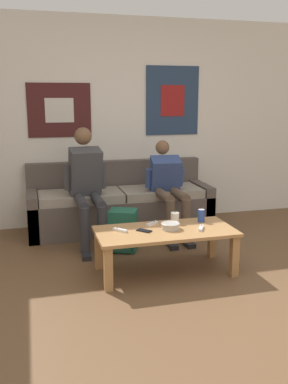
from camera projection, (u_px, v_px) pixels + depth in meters
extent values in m
plane|color=brown|center=(205.00, 317.00, 3.17)|extent=(18.00, 18.00, 0.00)
cube|color=white|center=(125.00, 123.00, 5.40)|extent=(10.00, 0.05, 2.55)
cube|color=#471E1E|center=(59.00, 110.00, 5.12)|extent=(0.76, 0.01, 0.64)
cube|color=silver|center=(59.00, 110.00, 5.12)|extent=(0.34, 0.01, 0.29)
cube|color=navy|center=(173.00, 101.00, 5.46)|extent=(0.70, 0.01, 0.86)
cube|color=maroon|center=(173.00, 101.00, 5.46)|extent=(0.32, 0.01, 0.39)
cube|color=#564C47|center=(116.00, 192.00, 5.46)|extent=(2.20, 0.13, 0.81)
cube|color=#564C47|center=(122.00, 214.00, 5.17)|extent=(2.20, 0.58, 0.40)
cube|color=#564C47|center=(33.00, 216.00, 4.89)|extent=(0.12, 0.58, 0.52)
cube|color=#564C47|center=(202.00, 204.00, 5.42)|extent=(0.12, 0.58, 0.52)
cube|color=gray|center=(80.00, 197.00, 4.99)|extent=(0.96, 0.54, 0.10)
cube|color=gray|center=(160.00, 192.00, 5.24)|extent=(0.96, 0.54, 0.10)
cube|color=#B27F4C|center=(165.00, 231.00, 3.90)|extent=(1.27, 0.60, 0.03)
cube|color=#B27F4C|center=(99.00, 249.00, 4.02)|extent=(0.07, 0.07, 0.38)
cube|color=#B27F4C|center=(212.00, 239.00, 4.32)|extent=(0.07, 0.07, 0.38)
cube|color=#B27F4C|center=(108.00, 269.00, 3.56)|extent=(0.07, 0.07, 0.38)
cube|color=#B27F4C|center=(234.00, 256.00, 3.86)|extent=(0.07, 0.07, 0.38)
cylinder|color=#2D2D33|center=(81.00, 202.00, 4.53)|extent=(0.11, 0.47, 0.11)
cylinder|color=#2D2D33|center=(85.00, 230.00, 4.36)|extent=(0.10, 0.10, 0.48)
cube|color=#232328|center=(86.00, 255.00, 4.34)|extent=(0.11, 0.25, 0.05)
cylinder|color=#2D2D33|center=(98.00, 201.00, 4.57)|extent=(0.11, 0.47, 0.11)
cylinder|color=#2D2D33|center=(102.00, 229.00, 4.40)|extent=(0.10, 0.10, 0.48)
cube|color=#232328|center=(104.00, 253.00, 4.39)|extent=(0.11, 0.25, 0.05)
cube|color=#3F3F44|center=(85.00, 173.00, 4.77)|extent=(0.37, 0.37, 0.58)
sphere|color=brown|center=(83.00, 136.00, 4.78)|extent=(0.20, 0.20, 0.20)
cylinder|color=#3F3F44|center=(68.00, 177.00, 4.74)|extent=(0.08, 0.11, 0.30)
cylinder|color=#3F3F44|center=(102.00, 175.00, 4.84)|extent=(0.08, 0.11, 0.30)
cylinder|color=brown|center=(165.00, 196.00, 4.79)|extent=(0.11, 0.42, 0.11)
cylinder|color=brown|center=(170.00, 222.00, 4.65)|extent=(0.10, 0.10, 0.48)
cube|color=#232328|center=(172.00, 245.00, 4.63)|extent=(0.11, 0.25, 0.05)
cylinder|color=brown|center=(180.00, 195.00, 4.84)|extent=(0.11, 0.42, 0.11)
cylinder|color=brown|center=(186.00, 221.00, 4.69)|extent=(0.10, 0.10, 0.48)
cube|color=#232328|center=(188.00, 243.00, 4.68)|extent=(0.11, 0.25, 0.05)
cube|color=#33477F|center=(165.00, 175.00, 5.03)|extent=(0.37, 0.37, 0.46)
sphere|color=brown|center=(162.00, 147.00, 5.06)|extent=(0.17, 0.17, 0.17)
cylinder|color=#33477F|center=(149.00, 178.00, 5.00)|extent=(0.08, 0.12, 0.23)
cylinder|color=#33477F|center=(180.00, 177.00, 5.09)|extent=(0.08, 0.12, 0.23)
cube|color=#1E5642|center=(123.00, 230.00, 4.51)|extent=(0.35, 0.33, 0.44)
cube|color=#1E5642|center=(121.00, 242.00, 4.42)|extent=(0.21, 0.15, 0.20)
cylinder|color=#B7B2A8|center=(170.00, 226.00, 3.90)|extent=(0.17, 0.17, 0.06)
torus|color=#B7B2A8|center=(171.00, 224.00, 3.90)|extent=(0.18, 0.18, 0.02)
cylinder|color=silver|center=(175.00, 218.00, 4.08)|extent=(0.08, 0.08, 0.11)
cylinder|color=black|center=(175.00, 212.00, 4.07)|extent=(0.00, 0.00, 0.01)
cylinder|color=#28479E|center=(201.00, 216.00, 4.13)|extent=(0.07, 0.07, 0.12)
cylinder|color=silver|center=(201.00, 210.00, 4.11)|extent=(0.06, 0.06, 0.00)
cube|color=white|center=(120.00, 230.00, 3.84)|extent=(0.12, 0.13, 0.02)
cylinder|color=#333842|center=(117.00, 228.00, 3.86)|extent=(0.01, 0.01, 0.00)
cube|color=white|center=(152.00, 224.00, 4.04)|extent=(0.14, 0.11, 0.02)
cylinder|color=#333842|center=(154.00, 221.00, 4.06)|extent=(0.01, 0.01, 0.00)
cube|color=white|center=(201.00, 228.00, 3.90)|extent=(0.10, 0.14, 0.02)
cylinder|color=#333842|center=(201.00, 226.00, 3.93)|extent=(0.01, 0.01, 0.00)
cube|color=black|center=(144.00, 231.00, 3.85)|extent=(0.14, 0.15, 0.01)
cube|color=black|center=(144.00, 230.00, 3.85)|extent=(0.13, 0.13, 0.00)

